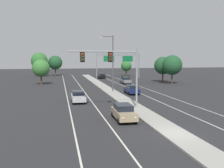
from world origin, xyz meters
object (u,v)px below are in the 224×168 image
at_px(tree_far_left_a, 41,68).
at_px(tree_far_right_a, 126,66).
at_px(overhead_signal_mast, 116,65).
at_px(tree_far_right_c, 163,66).
at_px(tree_far_left_c, 55,63).
at_px(street_lamp_median, 112,60).
at_px(car_receding_navy, 132,89).
at_px(car_receding_grey, 126,80).
at_px(car_oncoming_tan, 124,112).
at_px(car_receding_black, 101,76).
at_px(tree_far_right_b, 172,65).
at_px(tree_far_left_b, 39,61).
at_px(highway_sign_gantry, 118,58).
at_px(car_oncoming_silver, 78,96).

xyz_separation_m(tree_far_left_a, tree_far_right_a, (26.53, 23.49, -0.44)).
height_order(overhead_signal_mast, tree_far_right_c, overhead_signal_mast).
bearing_deg(tree_far_left_c, street_lamp_median, -76.82).
xyz_separation_m(car_receding_navy, car_receding_grey, (3.42, 17.19, 0.00)).
relative_size(car_receding_grey, tree_far_left_c, 0.65).
xyz_separation_m(car_oncoming_tan, tree_far_left_a, (-10.33, 36.83, 3.00)).
distance_m(street_lamp_median, car_receding_black, 31.34).
xyz_separation_m(car_receding_grey, car_receding_black, (-3.17, 16.59, 0.00)).
distance_m(car_receding_grey, car_receding_black, 16.89).
bearing_deg(tree_far_right_b, tree_far_left_b, 136.13).
xyz_separation_m(overhead_signal_mast, tree_far_right_b, (19.69, 26.89, -0.90)).
bearing_deg(highway_sign_gantry, car_oncoming_tan, -102.41).
height_order(car_receding_navy, tree_far_left_b, tree_far_left_b).
bearing_deg(tree_far_left_b, car_oncoming_tan, -78.84).
height_order(highway_sign_gantry, tree_far_left_b, tree_far_left_b).
relative_size(tree_far_left_b, tree_far_left_a, 1.35).
xyz_separation_m(overhead_signal_mast, car_oncoming_silver, (-4.09, 5.85, -4.54)).
xyz_separation_m(car_receding_grey, tree_far_right_a, (6.83, 25.39, 2.56)).
distance_m(tree_far_right_c, tree_far_right_a, 23.66).
bearing_deg(tree_far_left_b, tree_far_left_c, 20.07).
height_order(car_receding_grey, tree_far_left_a, tree_far_left_a).
xyz_separation_m(tree_far_left_b, tree_far_right_b, (32.65, -31.39, -0.70)).
xyz_separation_m(tree_far_right_c, tree_far_right_a, (-3.45, 23.40, -0.85)).
relative_size(car_receding_navy, tree_far_right_a, 0.87).
bearing_deg(highway_sign_gantry, car_receding_black, 168.56).
bearing_deg(car_oncoming_silver, car_receding_black, 76.16).
distance_m(car_receding_grey, tree_far_left_c, 35.22).
xyz_separation_m(car_oncoming_silver, tree_far_left_c, (-3.77, 54.29, 3.69)).
relative_size(car_oncoming_tan, tree_far_right_c, 0.69).
distance_m(street_lamp_median, tree_far_right_c, 23.24).
height_order(tree_far_left_b, tree_far_right_c, tree_far_left_b).
distance_m(car_receding_grey, tree_far_right_c, 11.01).
relative_size(street_lamp_median, car_receding_grey, 2.23).
bearing_deg(car_receding_navy, tree_far_left_a, 130.44).
bearing_deg(street_lamp_median, car_receding_grey, 65.95).
height_order(tree_far_right_a, tree_far_left_c, tree_far_left_c).
bearing_deg(car_receding_navy, tree_far_right_c, 54.45).
height_order(car_receding_grey, tree_far_left_c, tree_far_left_c).
distance_m(car_oncoming_silver, car_receding_grey, 26.96).
bearing_deg(tree_far_right_b, car_receding_navy, -133.95).
relative_size(tree_far_right_c, tree_far_left_c, 0.94).
bearing_deg(car_receding_grey, street_lamp_median, -114.05).
height_order(car_oncoming_silver, tree_far_left_c, tree_far_left_c).
relative_size(overhead_signal_mast, tree_far_left_a, 1.43).
xyz_separation_m(tree_far_left_a, tree_far_right_b, (30.40, -4.44, 0.64)).
relative_size(tree_far_left_b, tree_far_left_c, 1.14).
distance_m(street_lamp_median, tree_far_right_b, 20.68).
bearing_deg(tree_far_right_a, car_receding_black, -138.69).
xyz_separation_m(overhead_signal_mast, car_oncoming_tan, (-0.38, -5.50, -4.54)).
height_order(tree_far_right_a, tree_far_right_b, tree_far_right_b).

